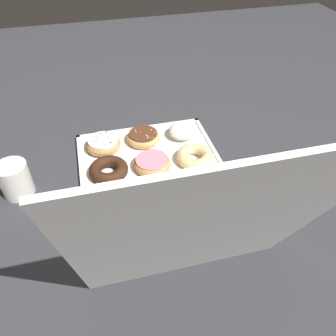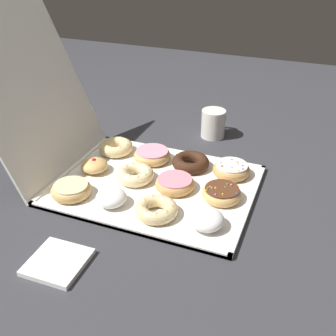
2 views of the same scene
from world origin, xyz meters
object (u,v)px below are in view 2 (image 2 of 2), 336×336
pink_frosted_donut_4 (175,183)px  powdered_filled_donut_6 (111,197)px  napkin_stack (58,262)px  glazed_ring_donut_9 (71,190)px  sprinkle_donut_1 (221,194)px  cruller_donut_3 (156,209)px  coffee_mug (214,123)px  cruller_donut_11 (116,147)px  jelly_filled_donut_10 (94,166)px  chocolate_cake_ring_donut_5 (191,162)px  cruller_donut_7 (135,174)px  donut_box (155,186)px  pink_frosted_donut_8 (152,155)px  sprinkle_donut_2 (231,169)px  powdered_filled_donut_0 (206,219)px

pink_frosted_donut_4 → powdered_filled_donut_6: (-0.13, 0.13, 0.00)m
napkin_stack → powdered_filled_donut_6: bearing=-2.2°
napkin_stack → glazed_ring_donut_9: bearing=26.3°
sprinkle_donut_1 → cruller_donut_3: (-0.13, 0.14, 0.00)m
powdered_filled_donut_6 → coffee_mug: 0.54m
coffee_mug → cruller_donut_11: bearing=134.9°
glazed_ring_donut_9 → jelly_filled_donut_10: size_ratio=1.37×
pink_frosted_donut_4 → chocolate_cake_ring_donut_5: size_ratio=0.97×
chocolate_cake_ring_donut_5 → powdered_filled_donut_6: powdered_filled_donut_6 is taller
glazed_ring_donut_9 → cruller_donut_11: size_ratio=1.00×
pink_frosted_donut_4 → napkin_stack: bearing=159.2°
pink_frosted_donut_4 → coffee_mug: size_ratio=1.07×
sprinkle_donut_1 → cruller_donut_7: size_ratio=0.97×
cruller_donut_11 → donut_box: bearing=-123.7°
sprinkle_donut_1 → pink_frosted_donut_4: 0.14m
sprinkle_donut_1 → pink_frosted_donut_8: (0.13, 0.26, 0.00)m
jelly_filled_donut_10 → cruller_donut_7: bearing=-90.3°
chocolate_cake_ring_donut_5 → powdered_filled_donut_6: (-0.27, 0.14, 0.00)m
sprinkle_donut_2 → chocolate_cake_ring_donut_5: sprinkle_donut_2 is taller
pink_frosted_donut_8 → chocolate_cake_ring_donut_5: bearing=-89.1°
glazed_ring_donut_9 → jelly_filled_donut_10: bearing=2.8°
pink_frosted_donut_8 → glazed_ring_donut_9: 0.30m
pink_frosted_donut_8 → sprinkle_donut_1: bearing=-116.5°
pink_frosted_donut_8 → jelly_filled_donut_10: 0.19m
cruller_donut_3 → pink_frosted_donut_4: (0.13, -0.00, -0.00)m
napkin_stack → sprinkle_donut_1: bearing=-37.1°
sprinkle_donut_2 → jelly_filled_donut_10: 0.42m
coffee_mug → sprinkle_donut_1: bearing=-160.8°
powdered_filled_donut_0 → cruller_donut_3: powdered_filled_donut_0 is taller
cruller_donut_3 → chocolate_cake_ring_donut_5: bearing=-0.7°
powdered_filled_donut_0 → cruller_donut_7: bearing=63.4°
chocolate_cake_ring_donut_5 → cruller_donut_11: (0.00, 0.26, 0.00)m
powdered_filled_donut_6 → cruller_donut_11: bearing=25.6°
sprinkle_donut_2 → donut_box: bearing=124.6°
glazed_ring_donut_9 → jelly_filled_donut_10: (0.14, 0.01, 0.00)m
cruller_donut_11 → coffee_mug: bearing=-45.1°
donut_box → jelly_filled_donut_10: (-0.00, 0.20, 0.02)m
cruller_donut_3 → jelly_filled_donut_10: size_ratio=1.38×
powdered_filled_donut_6 → napkin_stack: 0.24m
glazed_ring_donut_9 → cruller_donut_11: 0.27m
cruller_donut_11 → chocolate_cake_ring_donut_5: bearing=-90.4°
chocolate_cake_ring_donut_5 → pink_frosted_donut_8: bearing=90.9°
powdered_filled_donut_0 → chocolate_cake_ring_donut_5: bearing=26.5°
cruller_donut_7 → chocolate_cake_ring_donut_5: bearing=-44.1°
donut_box → pink_frosted_donut_4: pink_frosted_donut_4 is taller
donut_box → cruller_donut_3: 0.15m
cruller_donut_7 → coffee_mug: size_ratio=1.06×
donut_box → powdered_filled_donut_0: 0.24m
cruller_donut_7 → glazed_ring_donut_9: cruller_donut_7 is taller
donut_box → pink_frosted_donut_4: (-0.00, -0.06, 0.02)m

